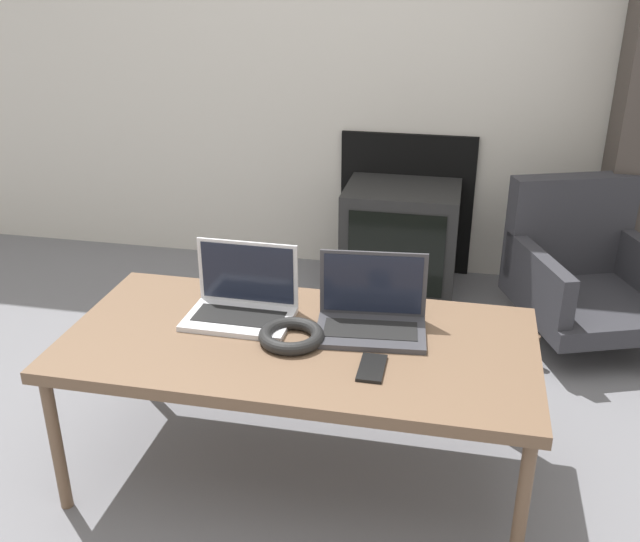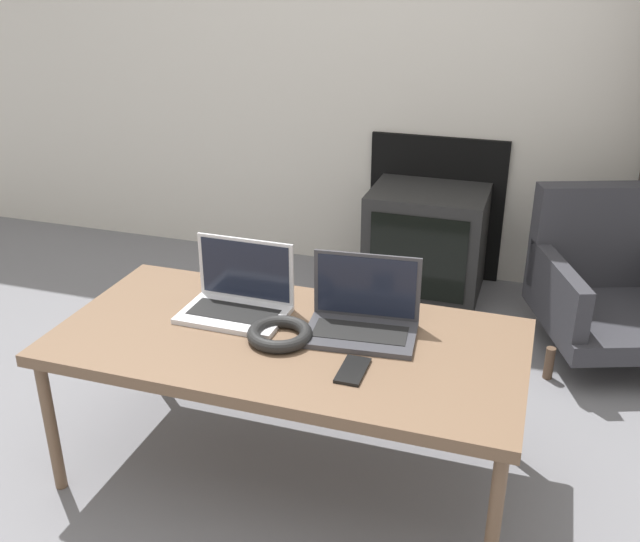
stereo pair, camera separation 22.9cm
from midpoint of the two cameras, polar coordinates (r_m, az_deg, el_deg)
ground_plane at (r=2.15m, az=-1.72°, el=-19.84°), size 14.00×14.00×0.00m
wall_back at (r=3.46m, az=9.77°, el=20.33°), size 7.00×0.08×2.60m
table at (r=2.08m, az=0.57°, el=-6.16°), size 1.36×0.67×0.48m
laptop_left at (r=2.19m, az=-3.59°, el=-2.15°), size 0.32×0.21×0.22m
laptop_right at (r=2.09m, az=6.59°, el=-3.63°), size 0.34×0.24×0.22m
headphones at (r=2.04m, az=-0.03°, el=-5.14°), size 0.19×0.19×0.04m
phone at (r=1.91m, az=6.11°, el=-8.01°), size 0.07×0.14×0.01m
tv at (r=3.41m, az=10.40°, el=2.28°), size 0.53×0.43×0.50m
armchair at (r=3.13m, az=24.06°, el=-0.71°), size 0.72×0.75×0.65m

